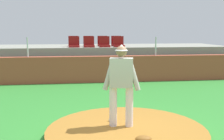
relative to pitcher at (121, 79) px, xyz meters
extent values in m
plane|color=#328931|center=(0.08, -0.19, -1.18)|extent=(60.00, 60.00, 0.00)
cylinder|color=#A76F2A|center=(0.08, -0.19, -1.09)|extent=(3.28, 3.28, 0.19)
cylinder|color=silver|center=(-0.16, 0.03, -0.58)|extent=(0.16, 0.16, 0.83)
cylinder|color=silver|center=(0.16, -0.03, -0.58)|extent=(0.16, 0.16, 0.83)
cube|color=#B7B2A8|center=(0.00, 0.00, 0.14)|extent=(0.51, 0.34, 0.60)
cylinder|color=#B7B2A8|center=(-0.24, 0.05, 0.11)|extent=(0.30, 0.16, 0.68)
cylinder|color=#B7B2A8|center=(0.24, -0.05, 0.11)|extent=(0.31, 0.16, 0.68)
sphere|color=#8C6647|center=(0.00, 0.00, 0.57)|extent=(0.23, 0.23, 0.23)
cone|color=#B7B2A8|center=(0.00, 0.00, 0.66)|extent=(0.31, 0.31, 0.13)
sphere|color=white|center=(-0.19, 0.33, -0.96)|extent=(0.07, 0.07, 0.07)
ellipsoid|color=brown|center=(0.26, -0.89, -0.94)|extent=(0.31, 0.21, 0.11)
cube|color=#A44933|center=(0.08, 6.16, -0.63)|extent=(13.81, 0.40, 1.10)
cylinder|color=silver|center=(-2.83, 6.16, 0.32)|extent=(0.06, 0.06, 0.80)
cylinder|color=silver|center=(2.53, 6.16, 0.32)|extent=(0.06, 0.06, 0.80)
cube|color=gray|center=(0.08, 8.68, -0.48)|extent=(12.89, 3.45, 1.40)
cube|color=maroon|center=(-0.95, 7.42, 0.27)|extent=(0.48, 0.44, 0.10)
cube|color=maroon|center=(-0.95, 7.60, 0.52)|extent=(0.48, 0.08, 0.40)
cube|color=maroon|center=(-0.27, 7.37, 0.27)|extent=(0.48, 0.44, 0.10)
cube|color=maroon|center=(-0.27, 7.55, 0.52)|extent=(0.48, 0.08, 0.40)
cube|color=maroon|center=(0.46, 7.41, 0.27)|extent=(0.48, 0.44, 0.10)
cube|color=maroon|center=(0.46, 7.59, 0.52)|extent=(0.48, 0.08, 0.40)
cube|color=maroon|center=(1.12, 7.40, 0.27)|extent=(0.48, 0.44, 0.10)
cube|color=maroon|center=(1.12, 7.58, 0.52)|extent=(0.48, 0.08, 0.40)
cube|color=maroon|center=(-0.99, 8.33, 0.27)|extent=(0.48, 0.44, 0.10)
cube|color=maroon|center=(-0.99, 8.51, 0.52)|extent=(0.48, 0.08, 0.40)
cube|color=maroon|center=(-0.26, 8.31, 0.27)|extent=(0.48, 0.44, 0.10)
cube|color=maroon|center=(-0.26, 8.49, 0.52)|extent=(0.48, 0.08, 0.40)
cube|color=maroon|center=(0.45, 8.32, 0.27)|extent=(0.48, 0.44, 0.10)
cube|color=maroon|center=(0.45, 8.50, 0.52)|extent=(0.48, 0.08, 0.40)
cube|color=maroon|center=(1.14, 8.27, 0.27)|extent=(0.48, 0.44, 0.10)
cube|color=maroon|center=(1.14, 8.45, 0.52)|extent=(0.48, 0.08, 0.40)
camera|label=1|loc=(-0.94, -5.62, 1.00)|focal=45.21mm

